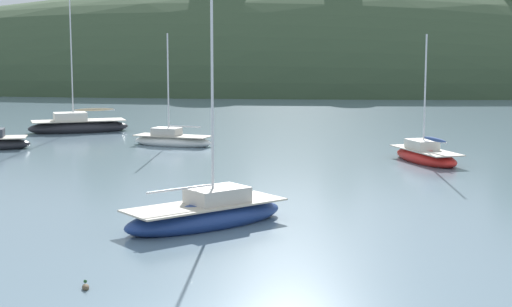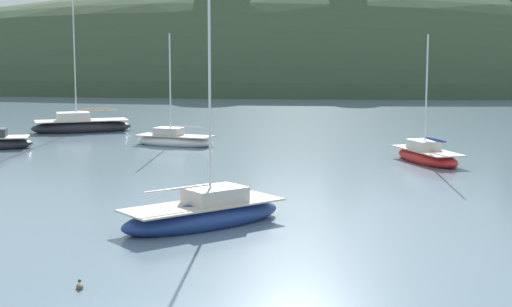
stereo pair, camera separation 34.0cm
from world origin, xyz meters
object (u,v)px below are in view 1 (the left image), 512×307
object	(u,v)px
duck_lone_right	(86,287)
sailboat_navy_dinghy	(425,155)
sailboat_orange_cutter	(172,140)
sailboat_white_near	(78,126)
sailboat_black_sloop	(207,214)

from	to	relation	value
duck_lone_right	sailboat_navy_dinghy	bearing A→B (deg)	63.48
sailboat_orange_cutter	duck_lone_right	xyz separation A→B (m)	(3.19, -28.64, -0.28)
sailboat_white_near	sailboat_navy_dinghy	bearing A→B (deg)	-29.24
duck_lone_right	sailboat_orange_cutter	bearing A→B (deg)	96.36
sailboat_navy_dinghy	sailboat_white_near	bearing A→B (deg)	150.76
duck_lone_right	sailboat_black_sloop	bearing A→B (deg)	74.37
sailboat_black_sloop	duck_lone_right	xyz separation A→B (m)	(-2.04, -7.31, -0.33)
sailboat_navy_dinghy	duck_lone_right	world-z (taller)	sailboat_navy_dinghy
sailboat_orange_cutter	sailboat_black_sloop	xyz separation A→B (m)	(5.24, -21.33, 0.05)
sailboat_navy_dinghy	duck_lone_right	xyz separation A→B (m)	(-11.43, -22.91, -0.29)
sailboat_navy_dinghy	sailboat_black_sloop	size ratio (longest dim) A/B	0.87
sailboat_navy_dinghy	sailboat_black_sloop	world-z (taller)	sailboat_black_sloop
sailboat_black_sloop	sailboat_orange_cutter	bearing A→B (deg)	103.79
sailboat_navy_dinghy	sailboat_orange_cutter	bearing A→B (deg)	158.59
duck_lone_right	sailboat_white_near	bearing A→B (deg)	107.57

